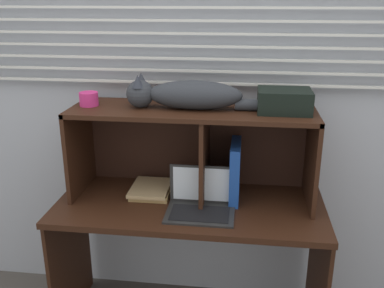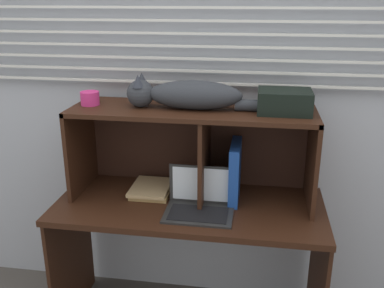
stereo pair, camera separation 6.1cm
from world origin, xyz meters
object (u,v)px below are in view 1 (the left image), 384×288
laptop (201,203)px  storage_box (284,101)px  cat (187,95)px  small_basket (89,99)px  binder_upright (235,171)px  book_stack (152,189)px

laptop → storage_box: (0.37, 0.16, 0.47)m
cat → small_basket: size_ratio=8.20×
cat → storage_box: bearing=-0.0°
binder_upright → small_basket: size_ratio=3.18×
cat → small_basket: bearing=-180.0°
small_basket → storage_box: 0.94m
laptop → binder_upright: binder_upright is taller
small_basket → storage_box: bearing=0.0°
laptop → small_basket: bearing=164.2°
binder_upright → cat: bearing=180.0°
book_stack → storage_box: (0.64, -0.00, 0.49)m
cat → binder_upright: (0.24, -0.00, -0.38)m
book_stack → small_basket: small_basket is taller
laptop → book_stack: bearing=149.1°
cat → laptop: bearing=-61.1°
laptop → book_stack: 0.32m
laptop → small_basket: 0.75m
laptop → small_basket: size_ratio=3.49×
book_stack → binder_upright: bearing=-0.3°
small_basket → storage_box: (0.94, 0.00, 0.02)m
binder_upright → storage_box: storage_box is taller
laptop → binder_upright: size_ratio=1.10×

